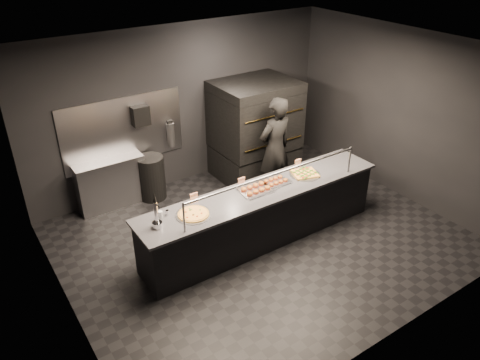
% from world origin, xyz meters
% --- Properties ---
extents(room, '(6.04, 6.00, 3.00)m').
position_xyz_m(room, '(-0.02, 0.05, 1.50)').
color(room, black).
rests_on(room, ground).
extents(service_counter, '(4.10, 0.78, 1.37)m').
position_xyz_m(service_counter, '(0.00, -0.00, 0.46)').
color(service_counter, black).
rests_on(service_counter, ground).
extents(pizza_oven, '(1.50, 1.23, 1.91)m').
position_xyz_m(pizza_oven, '(1.20, 1.90, 0.97)').
color(pizza_oven, black).
rests_on(pizza_oven, ground).
extents(prep_shelf, '(1.20, 0.35, 0.90)m').
position_xyz_m(prep_shelf, '(-1.60, 2.32, 0.45)').
color(prep_shelf, '#99999E').
rests_on(prep_shelf, ground).
extents(towel_dispenser, '(0.30, 0.20, 0.35)m').
position_xyz_m(towel_dispenser, '(-0.90, 2.39, 1.55)').
color(towel_dispenser, black).
rests_on(towel_dispenser, room).
extents(fire_extinguisher, '(0.14, 0.14, 0.51)m').
position_xyz_m(fire_extinguisher, '(-0.35, 2.40, 1.06)').
color(fire_extinguisher, '#B2B2B7').
rests_on(fire_extinguisher, room).
extents(beer_tap, '(0.14, 0.20, 0.54)m').
position_xyz_m(beer_tap, '(-1.76, -0.01, 1.07)').
color(beer_tap, silver).
rests_on(beer_tap, service_counter).
extents(round_pizza, '(0.51, 0.51, 0.03)m').
position_xyz_m(round_pizza, '(-1.21, -0.02, 0.94)').
color(round_pizza, silver).
rests_on(round_pizza, service_counter).
extents(slider_tray_a, '(0.53, 0.42, 0.08)m').
position_xyz_m(slider_tray_a, '(-0.11, 0.04, 0.95)').
color(slider_tray_a, silver).
rests_on(slider_tray_a, service_counter).
extents(slider_tray_b, '(0.46, 0.38, 0.06)m').
position_xyz_m(slider_tray_b, '(0.30, 0.07, 0.94)').
color(slider_tray_b, silver).
rests_on(slider_tray_b, service_counter).
extents(square_pizza, '(0.49, 0.49, 0.05)m').
position_xyz_m(square_pizza, '(0.85, 0.02, 0.94)').
color(square_pizza, silver).
rests_on(square_pizza, service_counter).
extents(condiment_jar, '(0.16, 0.06, 0.10)m').
position_xyz_m(condiment_jar, '(-1.59, 0.18, 0.97)').
color(condiment_jar, silver).
rests_on(condiment_jar, service_counter).
extents(tent_cards, '(2.08, 0.04, 0.15)m').
position_xyz_m(tent_cards, '(-0.11, 0.28, 1.00)').
color(tent_cards, white).
rests_on(tent_cards, service_counter).
extents(trash_bin, '(0.49, 0.49, 0.82)m').
position_xyz_m(trash_bin, '(-0.89, 2.19, 0.41)').
color(trash_bin, black).
rests_on(trash_bin, ground).
extents(worker, '(0.73, 0.51, 1.91)m').
position_xyz_m(worker, '(1.00, 1.00, 0.96)').
color(worker, black).
rests_on(worker, ground).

